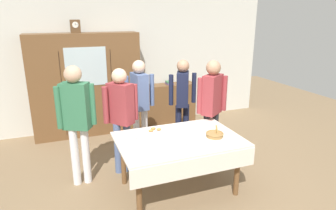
% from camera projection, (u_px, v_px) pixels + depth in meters
% --- Properties ---
extents(ground_plane, '(12.00, 12.00, 0.00)m').
position_uv_depth(ground_plane, '(173.00, 181.00, 4.34)').
color(ground_plane, '#846B4C').
rests_on(ground_plane, ground).
extents(back_wall, '(6.40, 0.10, 2.70)m').
position_uv_depth(back_wall, '(127.00, 63.00, 6.31)').
color(back_wall, silver).
rests_on(back_wall, ground).
extents(dining_table, '(1.63, 1.10, 0.77)m').
position_uv_depth(dining_table, '(180.00, 146.00, 3.94)').
color(dining_table, brown).
rests_on(dining_table, ground).
extents(wall_cabinet, '(2.10, 0.46, 2.02)m').
position_uv_depth(wall_cabinet, '(87.00, 85.00, 5.84)').
color(wall_cabinet, brown).
rests_on(wall_cabinet, ground).
extents(mantel_clock, '(0.18, 0.11, 0.24)m').
position_uv_depth(mantel_clock, '(75.00, 26.00, 5.46)').
color(mantel_clock, brown).
rests_on(mantel_clock, wall_cabinet).
extents(bookshelf_low, '(1.16, 0.35, 0.87)m').
position_uv_depth(bookshelf_low, '(169.00, 103.00, 6.66)').
color(bookshelf_low, brown).
rests_on(bookshelf_low, ground).
extents(book_stack, '(0.15, 0.19, 0.07)m').
position_uv_depth(book_stack, '(169.00, 83.00, 6.52)').
color(book_stack, '#664C7A').
rests_on(book_stack, bookshelf_low).
extents(tea_cup_front_edge, '(0.13, 0.13, 0.06)m').
position_uv_depth(tea_cup_front_edge, '(176.00, 128.00, 4.21)').
color(tea_cup_front_edge, silver).
rests_on(tea_cup_front_edge, dining_table).
extents(tea_cup_mid_right, '(0.13, 0.13, 0.06)m').
position_uv_depth(tea_cup_mid_right, '(183.00, 144.00, 3.69)').
color(tea_cup_mid_right, white).
rests_on(tea_cup_mid_right, dining_table).
extents(tea_cup_center, '(0.13, 0.13, 0.06)m').
position_uv_depth(tea_cup_center, '(133.00, 149.00, 3.55)').
color(tea_cup_center, white).
rests_on(tea_cup_center, dining_table).
extents(tea_cup_far_left, '(0.13, 0.13, 0.06)m').
position_uv_depth(tea_cup_far_left, '(192.00, 127.00, 4.26)').
color(tea_cup_far_left, white).
rests_on(tea_cup_far_left, dining_table).
extents(tea_cup_near_right, '(0.13, 0.13, 0.06)m').
position_uv_depth(tea_cup_near_right, '(219.00, 130.00, 4.17)').
color(tea_cup_near_right, white).
rests_on(tea_cup_near_right, dining_table).
extents(tea_cup_near_left, '(0.13, 0.13, 0.06)m').
position_uv_depth(tea_cup_near_left, '(133.00, 138.00, 3.87)').
color(tea_cup_near_left, white).
rests_on(tea_cup_near_left, dining_table).
extents(bread_basket, '(0.24, 0.24, 0.16)m').
position_uv_depth(bread_basket, '(215.00, 134.00, 3.98)').
color(bread_basket, '#9E7542').
rests_on(bread_basket, dining_table).
extents(pastry_plate, '(0.28, 0.28, 0.05)m').
position_uv_depth(pastry_plate, '(155.00, 131.00, 4.15)').
color(pastry_plate, white).
rests_on(pastry_plate, dining_table).
extents(spoon_mid_right, '(0.12, 0.02, 0.01)m').
position_uv_depth(spoon_mid_right, '(160.00, 155.00, 3.47)').
color(spoon_mid_right, silver).
rests_on(spoon_mid_right, dining_table).
extents(spoon_front_edge, '(0.12, 0.02, 0.01)m').
position_uv_depth(spoon_front_edge, '(181.00, 151.00, 3.57)').
color(spoon_front_edge, silver).
rests_on(spoon_front_edge, dining_table).
extents(spoon_center, '(0.12, 0.02, 0.01)m').
position_uv_depth(spoon_center, '(173.00, 139.00, 3.91)').
color(spoon_center, silver).
rests_on(spoon_center, dining_table).
extents(person_near_right_end, '(0.52, 0.37, 1.69)m').
position_uv_depth(person_near_right_end, '(212.00, 102.00, 4.66)').
color(person_near_right_end, '#232328').
rests_on(person_near_right_end, ground).
extents(person_beside_shelf, '(0.52, 0.41, 1.61)m').
position_uv_depth(person_beside_shelf, '(183.00, 95.00, 5.23)').
color(person_beside_shelf, '#191E38').
rests_on(person_beside_shelf, ground).
extents(person_by_cabinet, '(0.52, 0.34, 1.72)m').
position_uv_depth(person_by_cabinet, '(77.00, 114.00, 4.00)').
color(person_by_cabinet, silver).
rests_on(person_by_cabinet, ground).
extents(person_behind_table_right, '(0.52, 0.38, 1.64)m').
position_uv_depth(person_behind_table_right, '(140.00, 98.00, 5.01)').
color(person_behind_table_right, silver).
rests_on(person_behind_table_right, ground).
extents(person_behind_table_left, '(0.52, 0.41, 1.62)m').
position_uv_depth(person_behind_table_left, '(121.00, 111.00, 4.34)').
color(person_behind_table_left, slate).
rests_on(person_behind_table_left, ground).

